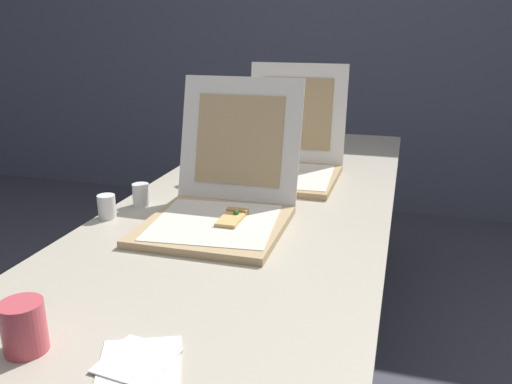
{
  "coord_description": "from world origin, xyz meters",
  "views": [
    {
      "loc": [
        0.44,
        -1.02,
        1.28
      ],
      "look_at": [
        0.02,
        0.44,
        0.78
      ],
      "focal_mm": 36.39,
      "sensor_mm": 36.0,
      "label": 1
    }
  ],
  "objects_px": {
    "pizza_box_front": "(221,204)",
    "napkin_pile": "(139,361)",
    "cup_printed_front": "(24,327)",
    "cup_white_near_center": "(141,195)",
    "cup_white_far": "(232,154)",
    "pizza_box_middle": "(287,162)",
    "table": "(264,207)",
    "cup_white_near_left": "(107,207)",
    "cup_white_mid": "(195,174)"
  },
  "relations": [
    {
      "from": "pizza_box_front",
      "to": "napkin_pile",
      "type": "relative_size",
      "value": 2.75
    },
    {
      "from": "cup_printed_front",
      "to": "pizza_box_front",
      "type": "bearing_deg",
      "value": 79.99
    },
    {
      "from": "pizza_box_front",
      "to": "cup_white_near_center",
      "type": "height_order",
      "value": "pizza_box_front"
    },
    {
      "from": "cup_white_near_center",
      "to": "cup_white_far",
      "type": "bearing_deg",
      "value": 79.84
    },
    {
      "from": "pizza_box_middle",
      "to": "napkin_pile",
      "type": "distance_m",
      "value": 1.18
    },
    {
      "from": "cup_white_far",
      "to": "cup_printed_front",
      "type": "bearing_deg",
      "value": -87.03
    },
    {
      "from": "pizza_box_middle",
      "to": "cup_white_near_center",
      "type": "xyz_separation_m",
      "value": [
        -0.37,
        -0.45,
        -0.02
      ]
    },
    {
      "from": "cup_white_far",
      "to": "pizza_box_front",
      "type": "bearing_deg",
      "value": -73.93
    },
    {
      "from": "pizza_box_front",
      "to": "napkin_pile",
      "type": "xyz_separation_m",
      "value": [
        0.09,
        -0.66,
        -0.05
      ]
    },
    {
      "from": "pizza_box_middle",
      "to": "cup_white_near_center",
      "type": "relative_size",
      "value": 6.21
    },
    {
      "from": "table",
      "to": "pizza_box_middle",
      "type": "height_order",
      "value": "pizza_box_middle"
    },
    {
      "from": "cup_white_near_center",
      "to": "cup_white_near_left",
      "type": "bearing_deg",
      "value": -108.54
    },
    {
      "from": "cup_white_near_center",
      "to": "cup_white_mid",
      "type": "distance_m",
      "value": 0.28
    },
    {
      "from": "table",
      "to": "cup_white_near_left",
      "type": "xyz_separation_m",
      "value": [
        -0.39,
        -0.35,
        0.08
      ]
    },
    {
      "from": "table",
      "to": "cup_white_near_left",
      "type": "height_order",
      "value": "cup_white_near_left"
    },
    {
      "from": "pizza_box_middle",
      "to": "cup_printed_front",
      "type": "xyz_separation_m",
      "value": [
        -0.2,
        -1.2,
        -0.01
      ]
    },
    {
      "from": "cup_white_near_center",
      "to": "pizza_box_middle",
      "type": "bearing_deg",
      "value": 50.36
    },
    {
      "from": "pizza_box_middle",
      "to": "cup_white_far",
      "type": "height_order",
      "value": "pizza_box_middle"
    },
    {
      "from": "table",
      "to": "cup_white_mid",
      "type": "distance_m",
      "value": 0.29
    },
    {
      "from": "cup_white_mid",
      "to": "cup_printed_front",
      "type": "height_order",
      "value": "cup_printed_front"
    },
    {
      "from": "pizza_box_middle",
      "to": "cup_white_far",
      "type": "distance_m",
      "value": 0.3
    },
    {
      "from": "napkin_pile",
      "to": "cup_printed_front",
      "type": "bearing_deg",
      "value": -173.66
    },
    {
      "from": "table",
      "to": "pizza_box_front",
      "type": "height_order",
      "value": "pizza_box_front"
    },
    {
      "from": "pizza_box_middle",
      "to": "cup_white_near_left",
      "type": "relative_size",
      "value": 6.21
    },
    {
      "from": "cup_white_mid",
      "to": "cup_printed_front",
      "type": "xyz_separation_m",
      "value": [
        0.1,
        -1.02,
        0.01
      ]
    },
    {
      "from": "cup_white_near_left",
      "to": "cup_white_far",
      "type": "bearing_deg",
      "value": 78.28
    },
    {
      "from": "pizza_box_middle",
      "to": "table",
      "type": "bearing_deg",
      "value": -96.27
    },
    {
      "from": "cup_white_mid",
      "to": "cup_printed_front",
      "type": "relative_size",
      "value": 0.75
    },
    {
      "from": "cup_white_far",
      "to": "cup_printed_front",
      "type": "xyz_separation_m",
      "value": [
        0.07,
        -1.34,
        0.01
      ]
    },
    {
      "from": "cup_white_near_center",
      "to": "cup_white_mid",
      "type": "bearing_deg",
      "value": 74.78
    },
    {
      "from": "table",
      "to": "napkin_pile",
      "type": "xyz_separation_m",
      "value": [
        0.04,
        -0.95,
        0.05
      ]
    },
    {
      "from": "pizza_box_front",
      "to": "cup_white_near_left",
      "type": "distance_m",
      "value": 0.35
    },
    {
      "from": "cup_white_near_left",
      "to": "napkin_pile",
      "type": "height_order",
      "value": "cup_white_near_left"
    },
    {
      "from": "cup_printed_front",
      "to": "napkin_pile",
      "type": "relative_size",
      "value": 0.53
    },
    {
      "from": "pizza_box_middle",
      "to": "cup_white_near_left",
      "type": "height_order",
      "value": "pizza_box_middle"
    },
    {
      "from": "pizza_box_front",
      "to": "table",
      "type": "bearing_deg",
      "value": 80.01
    },
    {
      "from": "cup_white_far",
      "to": "napkin_pile",
      "type": "height_order",
      "value": "cup_white_far"
    },
    {
      "from": "table",
      "to": "pizza_box_middle",
      "type": "relative_size",
      "value": 4.94
    },
    {
      "from": "napkin_pile",
      "to": "cup_white_near_left",
      "type": "bearing_deg",
      "value": 125.42
    },
    {
      "from": "table",
      "to": "cup_white_far",
      "type": "bearing_deg",
      "value": 123.02
    },
    {
      "from": "cup_white_near_left",
      "to": "cup_white_near_center",
      "type": "xyz_separation_m",
      "value": [
        0.04,
        0.13,
        0.0
      ]
    },
    {
      "from": "cup_white_near_left",
      "to": "cup_white_near_center",
      "type": "height_order",
      "value": "same"
    },
    {
      "from": "pizza_box_front",
      "to": "napkin_pile",
      "type": "height_order",
      "value": "pizza_box_front"
    },
    {
      "from": "cup_white_near_left",
      "to": "cup_printed_front",
      "type": "height_order",
      "value": "cup_printed_front"
    },
    {
      "from": "napkin_pile",
      "to": "pizza_box_middle",
      "type": "bearing_deg",
      "value": 90.6
    },
    {
      "from": "table",
      "to": "pizza_box_front",
      "type": "xyz_separation_m",
      "value": [
        -0.05,
        -0.29,
        0.1
      ]
    },
    {
      "from": "pizza_box_middle",
      "to": "cup_white_far",
      "type": "xyz_separation_m",
      "value": [
        -0.27,
        0.14,
        -0.02
      ]
    },
    {
      "from": "cup_white_near_center",
      "to": "cup_white_far",
      "type": "distance_m",
      "value": 0.6
    },
    {
      "from": "cup_white_near_center",
      "to": "cup_white_far",
      "type": "xyz_separation_m",
      "value": [
        0.11,
        0.59,
        0.0
      ]
    },
    {
      "from": "pizza_box_front",
      "to": "pizza_box_middle",
      "type": "height_order",
      "value": "pizza_box_middle"
    }
  ]
}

